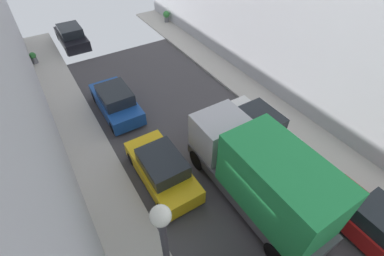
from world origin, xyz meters
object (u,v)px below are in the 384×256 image
(parked_car_left_2, at_px, (162,169))
(parked_car_left_4, at_px, (72,37))
(parked_car_left_3, at_px, (116,102))
(potted_plant_2, at_px, (33,57))
(lamp_post, at_px, (166,251))
(parked_car_right_2, at_px, (258,125))
(delivery_truck, at_px, (261,175))
(parked_car_right_1, at_px, (380,228))
(potted_plant_5, at_px, (166,16))

(parked_car_left_2, distance_m, parked_car_left_4, 15.39)
(parked_car_left_3, bearing_deg, parked_car_left_2, -90.00)
(potted_plant_2, bearing_deg, parked_car_left_2, -77.32)
(lamp_post, bearing_deg, parked_car_left_4, 84.50)
(parked_car_left_3, xyz_separation_m, potted_plant_2, (-3.09, 8.14, -0.15))
(parked_car_right_2, relative_size, delivery_truck, 0.64)
(parked_car_left_3, distance_m, potted_plant_2, 8.71)
(parked_car_right_1, xyz_separation_m, delivery_truck, (-2.70, 3.54, 1.07))
(parked_car_left_3, bearing_deg, potted_plant_2, 110.82)
(parked_car_right_2, xyz_separation_m, lamp_post, (-7.30, -4.30, 2.93))
(parked_car_left_2, height_order, delivery_truck, delivery_truck)
(delivery_truck, height_order, potted_plant_2, delivery_truck)
(parked_car_left_2, bearing_deg, parked_car_left_3, 90.00)
(parked_car_left_4, distance_m, parked_car_right_2, 16.35)
(parked_car_left_2, xyz_separation_m, parked_car_left_3, (0.00, 5.61, 0.00))
(parked_car_left_2, xyz_separation_m, parked_car_right_1, (5.40, -6.52, 0.00))
(parked_car_left_2, bearing_deg, lamp_post, -113.59)
(delivery_truck, bearing_deg, potted_plant_2, 109.11)
(parked_car_right_1, bearing_deg, potted_plant_2, 112.74)
(parked_car_left_3, relative_size, delivery_truck, 0.64)
(delivery_truck, height_order, lamp_post, lamp_post)
(parked_car_right_1, height_order, potted_plant_5, parked_car_right_1)
(potted_plant_2, bearing_deg, lamp_post, -86.23)
(parked_car_left_4, distance_m, potted_plant_5, 8.35)
(delivery_truck, relative_size, potted_plant_5, 7.02)
(parked_car_left_4, height_order, potted_plant_2, parked_car_left_4)
(parked_car_right_1, xyz_separation_m, parked_car_right_2, (0.00, 6.47, 0.00))
(potted_plant_2, bearing_deg, potted_plant_5, 8.04)
(parked_car_right_1, height_order, potted_plant_2, parked_car_right_1)
(parked_car_right_1, bearing_deg, delivery_truck, 127.30)
(potted_plant_2, height_order, lamp_post, lamp_post)
(parked_car_left_2, distance_m, potted_plant_5, 17.49)
(parked_car_left_2, height_order, parked_car_left_4, same)
(potted_plant_2, xyz_separation_m, lamp_post, (1.19, -18.10, 3.08))
(parked_car_right_2, height_order, potted_plant_2, parked_car_right_2)
(parked_car_left_2, bearing_deg, parked_car_right_2, -0.51)
(parked_car_left_2, distance_m, potted_plant_2, 14.09)
(parked_car_left_3, distance_m, parked_car_left_4, 9.77)
(potted_plant_5, bearing_deg, lamp_post, -117.47)
(delivery_truck, bearing_deg, parked_car_left_2, 132.23)
(parked_car_left_2, distance_m, parked_car_left_3, 5.61)
(parked_car_right_1, relative_size, potted_plant_2, 5.26)
(parked_car_left_4, bearing_deg, parked_car_left_2, -90.00)
(parked_car_right_2, bearing_deg, potted_plant_2, 121.62)
(potted_plant_2, bearing_deg, delivery_truck, -70.89)
(delivery_truck, distance_m, potted_plant_2, 17.74)
(delivery_truck, bearing_deg, parked_car_right_1, -52.70)
(parked_car_right_1, distance_m, potted_plant_2, 21.97)
(potted_plant_5, bearing_deg, parked_car_left_3, -130.58)
(parked_car_left_3, xyz_separation_m, parked_car_left_4, (0.00, 9.77, 0.00))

